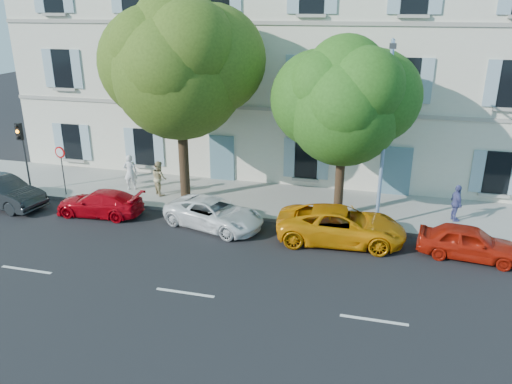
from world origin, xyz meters
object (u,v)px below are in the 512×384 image
(car_dark_sedan, at_px, (2,192))
(road_sign, at_px, (61,160))
(car_red_coupe, at_px, (100,203))
(street_lamp, at_px, (385,126))
(car_white_coupe, at_px, (214,213))
(car_red_hatchback, at_px, (469,242))
(tree_left, at_px, (179,73))
(tree_right, at_px, (344,108))
(pedestrian_b, at_px, (159,178))
(car_yellow_supercar, at_px, (341,225))
(pedestrian_a, at_px, (130,172))
(traffic_light, at_px, (22,142))
(pedestrian_c, at_px, (456,203))

(car_dark_sedan, height_order, road_sign, road_sign)
(car_red_coupe, height_order, street_lamp, street_lamp)
(car_white_coupe, height_order, car_red_hatchback, car_red_hatchback)
(car_white_coupe, height_order, tree_left, tree_left)
(tree_left, xyz_separation_m, tree_right, (7.19, -0.19, -1.16))
(car_red_hatchback, xyz_separation_m, pedestrian_b, (-13.63, 2.89, 0.36))
(tree_left, bearing_deg, car_white_coupe, -46.73)
(car_yellow_supercar, relative_size, pedestrian_a, 2.80)
(tree_left, relative_size, street_lamp, 1.22)
(car_red_coupe, height_order, car_white_coupe, car_white_coupe)
(car_red_hatchback, relative_size, traffic_light, 1.06)
(car_dark_sedan, height_order, car_red_hatchback, car_dark_sedan)
(car_white_coupe, distance_m, car_red_hatchback, 9.96)
(car_yellow_supercar, height_order, road_sign, road_sign)
(car_red_coupe, bearing_deg, pedestrian_a, 178.09)
(street_lamp, bearing_deg, car_red_hatchback, -25.00)
(car_dark_sedan, distance_m, pedestrian_b, 7.13)
(car_red_coupe, distance_m, car_yellow_supercar, 10.59)
(car_white_coupe, height_order, road_sign, road_sign)
(traffic_light, relative_size, street_lamp, 0.46)
(traffic_light, xyz_separation_m, pedestrian_a, (4.75, 1.52, -1.59))
(traffic_light, height_order, street_lamp, street_lamp)
(car_dark_sedan, height_order, car_yellow_supercar, car_dark_sedan)
(car_yellow_supercar, xyz_separation_m, car_red_hatchback, (4.69, -0.18, -0.08))
(car_white_coupe, xyz_separation_m, tree_right, (4.93, 2.21, 4.26))
(street_lamp, bearing_deg, car_red_coupe, -173.38)
(traffic_light, bearing_deg, tree_right, 3.23)
(car_red_hatchback, xyz_separation_m, pedestrian_a, (-15.30, 3.14, 0.43))
(car_red_coupe, distance_m, pedestrian_c, 15.40)
(car_white_coupe, relative_size, tree_right, 0.58)
(car_red_hatchback, distance_m, street_lamp, 5.29)
(car_white_coupe, distance_m, pedestrian_c, 10.21)
(car_white_coupe, bearing_deg, pedestrian_b, 70.57)
(car_red_coupe, relative_size, tree_right, 0.53)
(pedestrian_a, height_order, pedestrian_b, pedestrian_a)
(car_dark_sedan, xyz_separation_m, pedestrian_b, (6.49, 2.95, 0.28))
(car_red_hatchback, bearing_deg, pedestrian_b, 84.62)
(car_yellow_supercar, bearing_deg, car_red_coupe, 86.07)
(car_dark_sedan, relative_size, pedestrian_c, 2.65)
(pedestrian_b, bearing_deg, car_white_coupe, -172.00)
(car_dark_sedan, xyz_separation_m, car_white_coupe, (10.16, 0.32, -0.10))
(car_white_coupe, height_order, tree_right, tree_right)
(tree_right, relative_size, street_lamp, 0.98)
(car_dark_sedan, distance_m, car_red_hatchback, 20.12)
(car_white_coupe, distance_m, traffic_light, 10.38)
(traffic_light, bearing_deg, pedestrian_a, 17.73)
(street_lamp, relative_size, pedestrian_c, 4.69)
(car_white_coupe, relative_size, car_yellow_supercar, 0.86)
(car_red_hatchback, xyz_separation_m, road_sign, (-18.06, 1.69, 1.26))
(pedestrian_a, bearing_deg, tree_right, 159.63)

